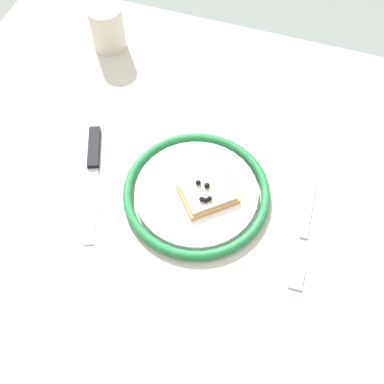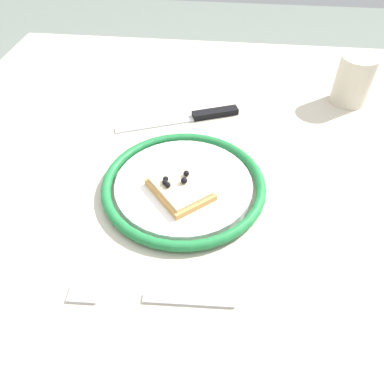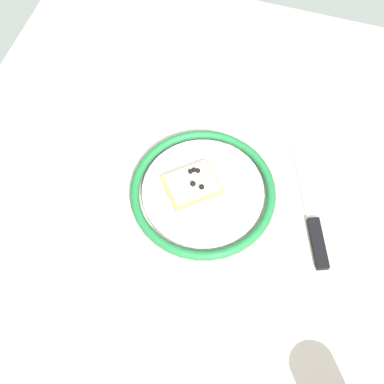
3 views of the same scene
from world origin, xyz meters
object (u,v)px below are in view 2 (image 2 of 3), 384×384
object	(u,v)px
cup	(353,80)
pizza_slice_near	(180,188)
knife	(199,116)
dining_table	(174,202)
plate	(184,185)
fork	(149,298)

from	to	relation	value
cup	pizza_slice_near	bearing A→B (deg)	135.91
knife	cup	bearing A→B (deg)	-72.31
dining_table	pizza_slice_near	distance (m)	0.12
plate	pizza_slice_near	distance (m)	0.02
dining_table	fork	size ratio (longest dim) A/B	5.12
dining_table	plate	xyz separation A→B (m)	(-0.04, -0.02, 0.08)
plate	fork	world-z (taller)	plate
dining_table	knife	distance (m)	0.18
plate	cup	distance (m)	0.42
fork	cup	size ratio (longest dim) A/B	2.14
pizza_slice_near	cup	bearing A→B (deg)	-44.09
pizza_slice_near	plate	bearing A→B (deg)	-7.72
fork	pizza_slice_near	bearing A→B (deg)	-4.98
dining_table	knife	bearing A→B (deg)	-10.39
knife	fork	size ratio (longest dim) A/B	1.14
knife	pizza_slice_near	bearing A→B (deg)	178.01
plate	cup	bearing A→B (deg)	-45.80
pizza_slice_near	knife	xyz separation A→B (m)	(0.22, -0.01, -0.02)
fork	cup	world-z (taller)	cup
dining_table	fork	bearing A→B (deg)	-178.39
fork	dining_table	bearing A→B (deg)	1.61
dining_table	cup	world-z (taller)	cup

